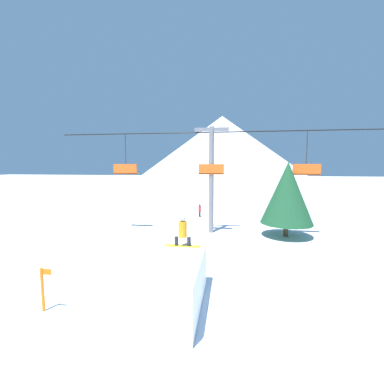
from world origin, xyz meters
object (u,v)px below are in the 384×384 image
object	(u,v)px
snowboarder	(183,231)
pine_tree_near	(287,193)
snow_ramp	(171,283)
trail_marker	(43,288)
distant_skier	(200,210)

from	to	relation	value
snowboarder	pine_tree_near	distance (m)	10.12
snow_ramp	snowboarder	bearing A→B (deg)	84.10
pine_tree_near	trail_marker	bearing A→B (deg)	-133.03
pine_tree_near	trail_marker	distance (m)	14.82
snow_ramp	snowboarder	distance (m)	2.07
snow_ramp	trail_marker	bearing A→B (deg)	-167.54
snow_ramp	snowboarder	world-z (taller)	snowboarder
snowboarder	pine_tree_near	xyz separation A→B (m)	(5.69, 8.34, 0.71)
snow_ramp	distant_skier	world-z (taller)	snow_ramp
pine_tree_near	trail_marker	xyz separation A→B (m)	(-10.00, -10.71, -2.21)
snow_ramp	pine_tree_near	bearing A→B (deg)	59.20
snow_ramp	distant_skier	distance (m)	15.56
distant_skier	snow_ramp	bearing A→B (deg)	-86.96
pine_tree_near	distant_skier	bearing A→B (deg)	139.24
trail_marker	snowboarder	bearing A→B (deg)	28.83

